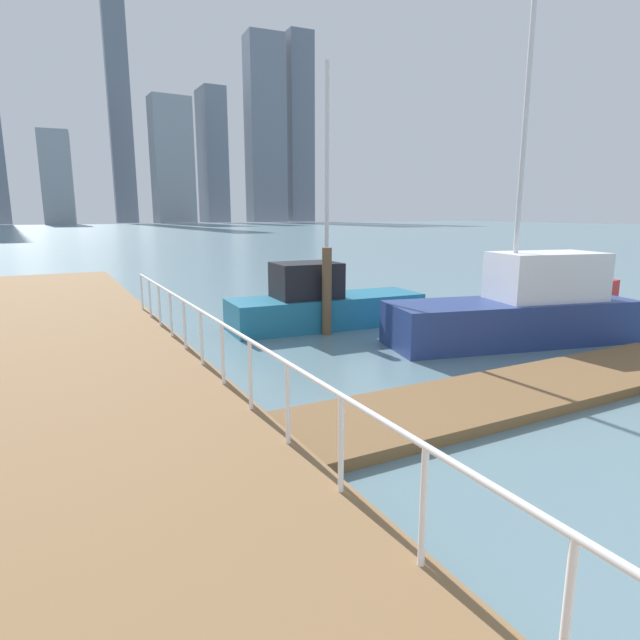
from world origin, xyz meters
name	(u,v)px	position (x,y,z in m)	size (l,w,h in m)	color
ground_plane	(227,305)	(0.00, 20.00, 0.00)	(300.00, 300.00, 0.00)	slate
floating_dock	(517,392)	(1.67, 8.34, 0.09)	(10.34, 2.00, 0.18)	brown
boardwalk_railing	(341,418)	(-3.15, 6.38, 1.21)	(0.06, 23.89, 1.08)	white
dock_piling_3	(327,292)	(1.00, 14.30, 1.18)	(0.26, 0.26, 2.35)	brown
moored_boat_0	(520,308)	(4.92, 11.23, 0.89)	(6.60, 3.28, 9.95)	navy
moored_boat_2	(560,290)	(10.01, 14.00, 0.63)	(6.81, 3.15, 1.80)	red
moored_boat_4	(322,303)	(1.36, 15.25, 0.68)	(5.79, 2.08, 7.24)	#1E6B8C
skyline_tower_2	(57,178)	(0.00, 172.35, 12.87)	(7.97, 8.88, 25.75)	#8C939E
skyline_tower_3	(118,93)	(20.12, 186.43, 40.21)	(6.65, 6.18, 80.42)	slate
skyline_tower_4	(172,161)	(33.00, 174.25, 19.11)	(12.07, 7.63, 38.22)	#8C939E
skyline_tower_5	(213,157)	(49.02, 184.46, 22.07)	(7.41, 12.37, 44.14)	slate
skyline_tower_6	(265,131)	(68.46, 184.01, 31.73)	(12.75, 10.13, 63.47)	slate
skyline_tower_7	(300,130)	(82.46, 184.96, 33.30)	(8.96, 7.53, 66.60)	slate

